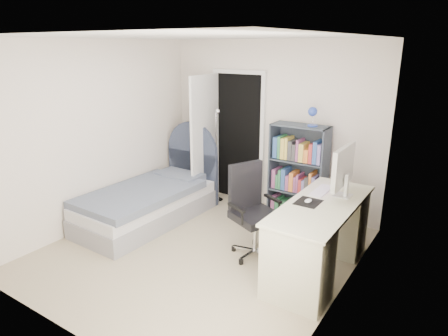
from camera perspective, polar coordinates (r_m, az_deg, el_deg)
The scene contains 8 objects.
room_shell at distance 4.54m, azimuth -3.65°, elevation 2.25°, with size 3.50×3.70×2.60m.
door at distance 6.23m, azimuth -1.02°, elevation 4.37°, with size 0.92×0.83×2.06m.
bed at distance 5.82m, azimuth -10.33°, elevation -4.53°, with size 1.04×2.11×1.28m.
nightstand at distance 6.84m, azimuth -5.48°, elevation -0.20°, with size 0.39×0.39×0.58m.
floor_lamp at distance 6.27m, azimuth -1.05°, elevation 0.49°, with size 0.22×0.22×1.51m.
bookcase at distance 5.66m, azimuth 10.49°, elevation -1.35°, with size 0.78×0.33×1.65m.
desk at distance 4.51m, azimuth 13.59°, elevation -9.24°, with size 0.67×1.68×1.38m.
office_chair at distance 4.73m, azimuth 3.94°, elevation -5.41°, with size 0.65×0.65×1.10m.
Camera 1 is at (2.65, -3.50, 2.42)m, focal length 32.00 mm.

